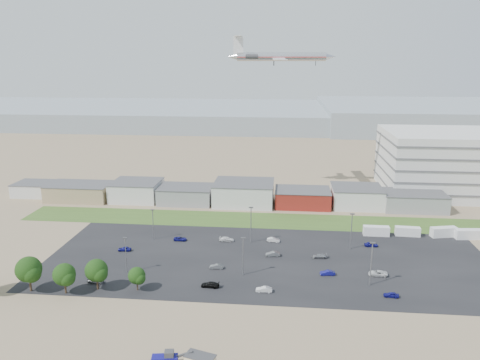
# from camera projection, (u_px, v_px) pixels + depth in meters

# --- Properties ---
(ground) EXTENTS (700.00, 700.00, 0.00)m
(ground) POSITION_uv_depth(u_px,v_px,m) (242.00, 294.00, 108.51)
(ground) COLOR #826C52
(ground) RESTS_ON ground
(parking_lot) EXTENTS (120.00, 50.00, 0.01)m
(parking_lot) POSITION_uv_depth(u_px,v_px,m) (267.00, 259.00, 127.32)
(parking_lot) COLOR black
(parking_lot) RESTS_ON ground
(grass_strip) EXTENTS (160.00, 16.00, 0.02)m
(grass_strip) POSITION_uv_depth(u_px,v_px,m) (256.00, 220.00, 158.65)
(grass_strip) COLOR #3A5A21
(grass_strip) RESTS_ON ground
(hills_backdrop) EXTENTS (700.00, 200.00, 9.00)m
(hills_backdrop) POSITION_uv_depth(u_px,v_px,m) (321.00, 118.00, 407.37)
(hills_backdrop) COLOR gray
(hills_backdrop) RESTS_ON ground
(building_row) EXTENTS (170.00, 20.00, 8.00)m
(building_row) POSITION_uv_depth(u_px,v_px,m) (215.00, 192.00, 177.59)
(building_row) COLOR silver
(building_row) RESTS_ON ground
(telehandler) EXTENTS (7.60, 3.48, 3.05)m
(telehandler) POSITION_uv_depth(u_px,v_px,m) (165.00, 359.00, 82.37)
(telehandler) COLOR navy
(telehandler) RESTS_ON ground
(box_trailer_a) EXTENTS (7.85, 2.55, 2.93)m
(box_trailer_a) POSITION_uv_depth(u_px,v_px,m) (376.00, 231.00, 144.49)
(box_trailer_a) COLOR silver
(box_trailer_a) RESTS_ON ground
(box_trailer_b) EXTENTS (7.57, 2.83, 2.79)m
(box_trailer_b) POSITION_uv_depth(u_px,v_px,m) (408.00, 231.00, 144.23)
(box_trailer_b) COLOR silver
(box_trailer_b) RESTS_ON ground
(box_trailer_c) EXTENTS (8.34, 4.21, 2.99)m
(box_trailer_c) POSITION_uv_depth(u_px,v_px,m) (444.00, 232.00, 143.49)
(box_trailer_c) COLOR silver
(box_trailer_c) RESTS_ON ground
(box_trailer_d) EXTENTS (8.04, 3.17, 2.94)m
(box_trailer_d) POSITION_uv_depth(u_px,v_px,m) (468.00, 234.00, 141.74)
(box_trailer_d) COLOR silver
(box_trailer_d) RESTS_ON ground
(tree_left) EXTENTS (6.43, 6.43, 9.65)m
(tree_left) POSITION_uv_depth(u_px,v_px,m) (29.00, 272.00, 108.66)
(tree_left) COLOR black
(tree_left) RESTS_ON ground
(tree_mid) EXTENTS (5.55, 5.55, 8.32)m
(tree_mid) POSITION_uv_depth(u_px,v_px,m) (64.00, 277.00, 107.74)
(tree_mid) COLOR black
(tree_mid) RESTS_ON ground
(tree_right) EXTENTS (5.69, 5.69, 8.54)m
(tree_right) POSITION_uv_depth(u_px,v_px,m) (97.00, 273.00, 109.61)
(tree_right) COLOR black
(tree_right) RESTS_ON ground
(tree_near) EXTENTS (4.34, 4.34, 6.50)m
(tree_near) POSITION_uv_depth(u_px,v_px,m) (137.00, 277.00, 109.47)
(tree_near) COLOR black
(tree_near) RESTS_ON ground
(lightpole_front_l) EXTENTS (1.11, 0.46, 9.47)m
(lightpole_front_l) POSITION_uv_depth(u_px,v_px,m) (126.00, 255.00, 118.39)
(lightpole_front_l) COLOR slate
(lightpole_front_l) RESTS_ON ground
(lightpole_front_m) EXTENTS (1.18, 0.49, 9.99)m
(lightpole_front_m) POSITION_uv_depth(u_px,v_px,m) (243.00, 256.00, 116.93)
(lightpole_front_m) COLOR slate
(lightpole_front_m) RESTS_ON ground
(lightpole_front_r) EXTENTS (1.29, 0.54, 10.99)m
(lightpole_front_r) POSITION_uv_depth(u_px,v_px,m) (371.00, 264.00, 111.35)
(lightpole_front_r) COLOR slate
(lightpole_front_r) RESTS_ON ground
(lightpole_back_l) EXTENTS (1.11, 0.46, 9.43)m
(lightpole_back_l) POSITION_uv_depth(u_px,v_px,m) (153.00, 224.00, 140.56)
(lightpole_back_l) COLOR slate
(lightpole_back_l) RESTS_ON ground
(lightpole_back_m) EXTENTS (1.29, 0.54, 10.97)m
(lightpole_back_m) POSITION_uv_depth(u_px,v_px,m) (251.00, 225.00, 137.97)
(lightpole_back_m) COLOR slate
(lightpole_back_m) RESTS_ON ground
(lightpole_back_r) EXTENTS (1.26, 0.52, 10.68)m
(lightpole_back_r) POSITION_uv_depth(u_px,v_px,m) (351.00, 231.00, 133.08)
(lightpole_back_r) COLOR slate
(lightpole_back_r) RESTS_ON ground
(airliner) EXTENTS (43.66, 31.35, 12.33)m
(airliner) POSITION_uv_depth(u_px,v_px,m) (281.00, 57.00, 180.00)
(airliner) COLOR silver
(parked_car_0) EXTENTS (4.80, 2.39, 1.31)m
(parked_car_0) POSITION_uv_depth(u_px,v_px,m) (378.00, 273.00, 117.50)
(parked_car_0) COLOR silver
(parked_car_0) RESTS_ON ground
(parked_car_1) EXTENTS (3.85, 1.68, 1.23)m
(parked_car_1) POSITION_uv_depth(u_px,v_px,m) (327.00, 273.00, 117.82)
(parked_car_1) COLOR navy
(parked_car_1) RESTS_ON ground
(parked_car_2) EXTENTS (3.53, 1.71, 1.16)m
(parked_car_2) POSITION_uv_depth(u_px,v_px,m) (391.00, 295.00, 106.85)
(parked_car_2) COLOR navy
(parked_car_2) RESTS_ON ground
(parked_car_3) EXTENTS (4.57, 2.21, 1.28)m
(parked_car_3) POSITION_uv_depth(u_px,v_px,m) (210.00, 285.00, 111.57)
(parked_car_3) COLOR black
(parked_car_3) RESTS_ON ground
(parked_car_4) EXTENTS (3.63, 1.34, 1.19)m
(parked_car_4) POSITION_uv_depth(u_px,v_px,m) (216.00, 266.00, 121.52)
(parked_car_4) COLOR #595B5E
(parked_car_4) RESTS_ON ground
(parked_car_5) EXTENTS (3.76, 1.64, 1.26)m
(parked_car_5) POSITION_uv_depth(u_px,v_px,m) (125.00, 249.00, 132.79)
(parked_car_5) COLOR navy
(parked_car_5) RESTS_ON ground
(parked_car_6) EXTENTS (4.43, 1.93, 1.27)m
(parked_car_6) POSITION_uv_depth(u_px,v_px,m) (227.00, 239.00, 139.98)
(parked_car_6) COLOR silver
(parked_car_6) RESTS_ON ground
(parked_car_7) EXTENTS (4.12, 1.88, 1.31)m
(parked_car_7) POSITION_uv_depth(u_px,v_px,m) (273.00, 254.00, 129.22)
(parked_car_7) COLOR #595B5E
(parked_car_7) RESTS_ON ground
(parked_car_8) EXTENTS (3.89, 1.63, 1.32)m
(parked_car_8) POSITION_uv_depth(u_px,v_px,m) (371.00, 244.00, 135.98)
(parked_car_8) COLOR navy
(parked_car_8) RESTS_ON ground
(parked_car_9) EXTENTS (3.92, 1.85, 1.08)m
(parked_car_9) POSITION_uv_depth(u_px,v_px,m) (180.00, 239.00, 140.46)
(parked_car_9) COLOR navy
(parked_car_9) RESTS_ON ground
(parked_car_10) EXTENTS (4.45, 2.14, 1.25)m
(parked_car_10) POSITION_uv_depth(u_px,v_px,m) (96.00, 281.00, 113.58)
(parked_car_10) COLOR #595B5E
(parked_car_10) RESTS_ON ground
(parked_car_11) EXTENTS (3.95, 1.83, 1.25)m
(parked_car_11) POSITION_uv_depth(u_px,v_px,m) (273.00, 240.00, 139.50)
(parked_car_11) COLOR silver
(parked_car_11) RESTS_ON ground
(parked_car_12) EXTENTS (4.08, 1.77, 1.17)m
(parked_car_12) POSITION_uv_depth(u_px,v_px,m) (319.00, 256.00, 128.05)
(parked_car_12) COLOR #A5A5AA
(parked_car_12) RESTS_ON ground
(parked_car_13) EXTENTS (3.87, 1.46, 1.26)m
(parked_car_13) POSITION_uv_depth(u_px,v_px,m) (264.00, 289.00, 109.25)
(parked_car_13) COLOR silver
(parked_car_13) RESTS_ON ground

